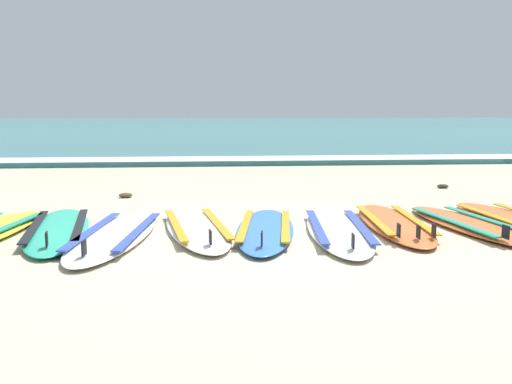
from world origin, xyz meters
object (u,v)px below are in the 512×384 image
surfboard_5 (265,229)px  surfboard_8 (470,225)px  surfboard_2 (58,229)px  surfboard_4 (197,228)px  surfboard_3 (116,234)px  surfboard_6 (338,230)px  surfboard_7 (393,223)px

surfboard_5 → surfboard_8: size_ratio=0.99×
surfboard_2 → surfboard_4: 1.24m
surfboard_3 → surfboard_6: (1.95, 0.01, 0.00)m
surfboard_3 → surfboard_8: same height
surfboard_7 → surfboard_8: size_ratio=1.02×
surfboard_6 → surfboard_7: 0.64m
surfboard_5 → surfboard_6: (0.64, -0.09, -0.00)m
surfboard_2 → surfboard_3: size_ratio=0.97×
surfboard_3 → surfboard_4: 0.72m
surfboard_2 → surfboard_3: bearing=-26.2°
surfboard_3 → surfboard_5: 1.31m
surfboard_4 → surfboard_8: (2.53, -0.09, 0.00)m
surfboard_3 → surfboard_7: bearing=5.9°
surfboard_2 → surfboard_5: same height
surfboard_2 → surfboard_8: bearing=-2.2°
surfboard_4 → surfboard_7: 1.85m
surfboard_6 → surfboard_7: (0.59, 0.26, 0.00)m
surfboard_6 → surfboard_8: (1.27, 0.12, 0.00)m
surfboard_6 → surfboard_5: bearing=172.0°
surfboard_7 → surfboard_4: bearing=-178.6°
surfboard_4 → surfboard_8: 2.53m
surfboard_2 → surfboard_4: same height
surfboard_3 → surfboard_8: (3.22, 0.13, 0.00)m
surfboard_4 → surfboard_2: bearing=177.5°
surfboard_5 → surfboard_8: 1.92m
surfboard_4 → surfboard_6: (1.26, -0.21, -0.00)m
surfboard_3 → surfboard_6: size_ratio=1.04×
surfboard_8 → surfboard_4: bearing=177.9°
surfboard_4 → surfboard_6: 1.28m
surfboard_4 → surfboard_5: bearing=-11.2°
surfboard_4 → surfboard_7: bearing=1.4°
surfboard_6 → surfboard_8: size_ratio=1.04×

